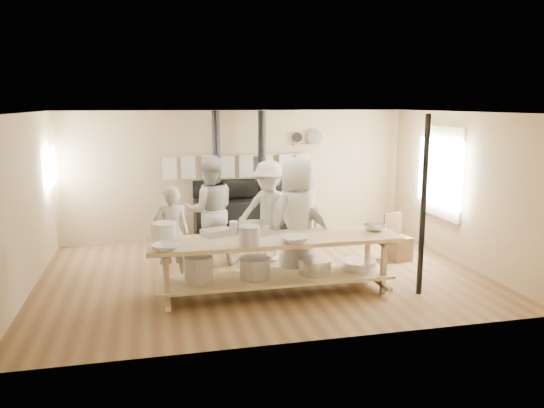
% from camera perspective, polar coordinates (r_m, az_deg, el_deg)
% --- Properties ---
extents(ground, '(7.00, 7.00, 0.00)m').
position_cam_1_polar(ground, '(8.67, -1.03, -7.63)').
color(ground, brown).
rests_on(ground, ground).
extents(room_shell, '(7.00, 7.00, 7.00)m').
position_cam_1_polar(room_shell, '(8.30, -1.07, 3.07)').
color(room_shell, tan).
rests_on(room_shell, ground).
extents(window_right, '(0.09, 1.50, 1.65)m').
position_cam_1_polar(window_right, '(10.14, 17.79, 3.27)').
color(window_right, beige).
rests_on(window_right, ground).
extents(left_opening, '(0.00, 0.90, 0.90)m').
position_cam_1_polar(left_opening, '(10.26, -22.77, 3.59)').
color(left_opening, white).
rests_on(left_opening, ground).
extents(stove, '(1.90, 0.75, 2.60)m').
position_cam_1_polar(stove, '(10.54, -3.45, -1.37)').
color(stove, black).
rests_on(stove, ground).
extents(towel_rail, '(3.00, 0.04, 0.47)m').
position_cam_1_polar(towel_rail, '(10.65, -3.73, 4.38)').
color(towel_rail, '#A08A5B').
rests_on(towel_rail, ground).
extents(back_wall_shelf, '(0.63, 0.14, 0.32)m').
position_cam_1_polar(back_wall_shelf, '(10.97, 3.84, 6.93)').
color(back_wall_shelf, '#A08A5B').
rests_on(back_wall_shelf, ground).
extents(prep_table, '(3.60, 0.90, 0.85)m').
position_cam_1_polar(prep_table, '(7.67, 0.29, -6.02)').
color(prep_table, '#A08A5B').
rests_on(prep_table, ground).
extents(support_post, '(0.08, 0.08, 2.60)m').
position_cam_1_polar(support_post, '(7.80, 15.96, -0.25)').
color(support_post, black).
rests_on(support_post, ground).
extents(cook_far_left, '(0.57, 0.39, 1.49)m').
position_cam_1_polar(cook_far_left, '(8.38, -10.72, -3.14)').
color(cook_far_left, '#ADA699').
rests_on(cook_far_left, ground).
extents(cook_left, '(0.95, 0.76, 1.88)m').
position_cam_1_polar(cook_left, '(9.06, -6.72, -0.74)').
color(cook_left, '#ADA699').
rests_on(cook_left, ground).
extents(cook_center, '(1.12, 0.95, 1.95)m').
position_cam_1_polar(cook_center, '(8.18, 2.83, -1.68)').
color(cook_center, '#ADA699').
rests_on(cook_center, ground).
extents(cook_right, '(0.94, 0.81, 1.51)m').
position_cam_1_polar(cook_right, '(8.24, 3.38, -3.16)').
color(cook_right, '#ADA699').
rests_on(cook_right, ground).
extents(cook_by_window, '(1.31, 1.13, 1.76)m').
position_cam_1_polar(cook_by_window, '(9.25, -0.33, -0.79)').
color(cook_by_window, '#ADA699').
rests_on(cook_by_window, ground).
extents(chair, '(0.46, 0.46, 0.82)m').
position_cam_1_polar(chair, '(9.69, 13.34, -4.44)').
color(chair, brown).
rests_on(chair, ground).
extents(bowl_white_a, '(0.46, 0.46, 0.09)m').
position_cam_1_polar(bowl_white_a, '(7.06, -11.38, -4.58)').
color(bowl_white_a, white).
rests_on(bowl_white_a, prep_table).
extents(bowl_steel_a, '(0.45, 0.45, 0.10)m').
position_cam_1_polar(bowl_steel_a, '(7.70, -11.53, -3.25)').
color(bowl_steel_a, silver).
rests_on(bowl_steel_a, prep_table).
extents(bowl_white_b, '(0.43, 0.43, 0.09)m').
position_cam_1_polar(bowl_white_b, '(7.31, 2.46, -3.82)').
color(bowl_white_b, white).
rests_on(bowl_white_b, prep_table).
extents(bowl_steel_b, '(0.46, 0.46, 0.10)m').
position_cam_1_polar(bowl_steel_b, '(8.12, 10.97, -2.49)').
color(bowl_steel_b, silver).
rests_on(bowl_steel_b, prep_table).
extents(roasting_pan, '(0.49, 0.42, 0.09)m').
position_cam_1_polar(roasting_pan, '(7.75, -5.94, -3.02)').
color(roasting_pan, '#B2B2B7').
rests_on(roasting_pan, prep_table).
extents(mixing_bowl_large, '(0.52, 0.52, 0.15)m').
position_cam_1_polar(mixing_bowl_large, '(7.83, -1.88, -2.59)').
color(mixing_bowl_large, silver).
rests_on(mixing_bowl_large, prep_table).
extents(bucket_galv, '(0.34, 0.34, 0.27)m').
position_cam_1_polar(bucket_galv, '(7.15, -2.45, -3.44)').
color(bucket_galv, gray).
rests_on(bucket_galv, prep_table).
extents(deep_bowl_enamel, '(0.37, 0.37, 0.22)m').
position_cam_1_polar(deep_bowl_enamel, '(7.69, -11.55, -2.80)').
color(deep_bowl_enamel, white).
rests_on(deep_bowl_enamel, prep_table).
extents(pitcher, '(0.15, 0.15, 0.19)m').
position_cam_1_polar(pitcher, '(7.77, -4.16, -2.57)').
color(pitcher, white).
rests_on(pitcher, prep_table).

